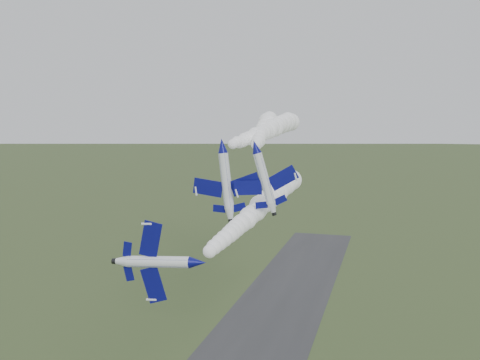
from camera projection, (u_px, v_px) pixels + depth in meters
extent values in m
cylinder|color=white|center=(198.00, 263.00, 64.55)|extent=(1.94, 8.11, 1.50)
cone|color=#0B0D6A|center=(184.00, 275.00, 59.64)|extent=(1.61, 2.19, 1.50)
cone|color=white|center=(209.00, 253.00, 69.28)|extent=(1.59, 1.80, 1.50)
cylinder|color=black|center=(211.00, 251.00, 70.20)|extent=(0.79, 0.62, 0.76)
ellipsoid|color=black|center=(197.00, 267.00, 62.42)|extent=(1.15, 2.81, 1.00)
cube|color=#0B0D6A|center=(197.00, 238.00, 65.01)|extent=(0.46, 2.31, 4.41)
cube|color=#0B0D6A|center=(200.00, 284.00, 65.63)|extent=(0.46, 2.31, 4.41)
cube|color=#0B0D6A|center=(207.00, 243.00, 68.28)|extent=(0.24, 1.06, 1.92)
cube|color=#0B0D6A|center=(208.00, 266.00, 68.61)|extent=(0.24, 1.06, 1.92)
cube|color=#0B0D6A|center=(216.00, 255.00, 67.94)|extent=(2.19, 1.64, 0.21)
cylinder|color=white|center=(222.00, 146.00, 90.44)|extent=(1.91, 9.46, 1.87)
cone|color=#0B0D6A|center=(211.00, 148.00, 84.76)|extent=(1.88, 2.48, 1.87)
cone|color=white|center=(232.00, 144.00, 95.92)|extent=(1.88, 2.03, 1.87)
cylinder|color=black|center=(234.00, 144.00, 96.99)|extent=(0.95, 0.68, 0.95)
ellipsoid|color=black|center=(217.00, 143.00, 88.07)|extent=(1.26, 3.25, 1.25)
cube|color=#0B0D6A|center=(205.00, 148.00, 92.29)|extent=(5.17, 2.72, 0.75)
cube|color=#0B0D6A|center=(243.00, 145.00, 90.34)|extent=(5.17, 2.72, 0.75)
cube|color=#0B0D6A|center=(221.00, 145.00, 95.47)|extent=(2.25, 1.25, 0.37)
cube|color=#0B0D6A|center=(240.00, 143.00, 94.43)|extent=(2.25, 1.25, 0.37)
cube|color=#0B0D6A|center=(229.00, 136.00, 94.57)|extent=(0.43, 1.80, 2.48)
cylinder|color=white|center=(255.00, 147.00, 88.44)|extent=(3.84, 8.78, 1.89)
cone|color=#0B0D6A|center=(255.00, 149.00, 83.08)|extent=(2.36, 2.63, 1.89)
cone|color=white|center=(256.00, 145.00, 93.61)|extent=(2.27, 2.23, 1.89)
cylinder|color=black|center=(256.00, 145.00, 94.62)|extent=(1.07, 0.82, 0.96)
ellipsoid|color=black|center=(254.00, 144.00, 86.20)|extent=(1.91, 3.15, 1.26)
cube|color=#0B0D6A|center=(238.00, 152.00, 89.49)|extent=(5.00, 3.45, 1.42)
cube|color=#0B0D6A|center=(273.00, 142.00, 89.04)|extent=(5.00, 3.45, 1.42)
cube|color=#0B0D6A|center=(247.00, 148.00, 92.82)|extent=(2.20, 1.56, 0.66)
cube|color=#0B0D6A|center=(265.00, 143.00, 92.58)|extent=(2.20, 1.56, 0.66)
cube|color=#0B0D6A|center=(254.00, 138.00, 92.32)|extent=(1.09, 1.76, 2.19)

